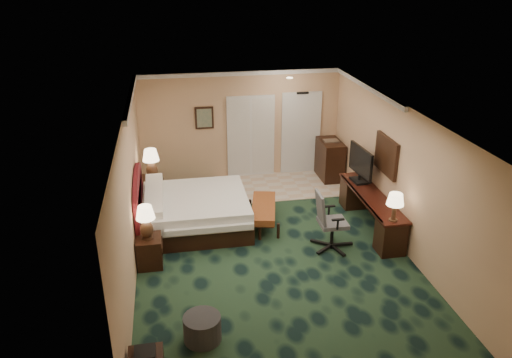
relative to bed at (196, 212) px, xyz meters
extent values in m
cube|color=black|center=(1.33, -1.20, -0.34)|extent=(5.00, 7.50, 0.00)
cube|color=white|center=(1.33, -1.20, 2.36)|extent=(5.00, 7.50, 0.00)
cube|color=#D7AB82|center=(1.33, 2.55, 1.01)|extent=(5.00, 0.00, 2.70)
cube|color=#D7AB82|center=(1.33, -4.95, 1.01)|extent=(5.00, 0.00, 2.70)
cube|color=#D7AB82|center=(-1.17, -1.20, 1.01)|extent=(0.00, 7.50, 2.70)
cube|color=#D7AB82|center=(3.83, -1.20, 1.01)|extent=(0.00, 7.50, 2.70)
cube|color=#C5AA8D|center=(2.23, 1.70, -0.33)|extent=(3.20, 1.70, 0.01)
cube|color=silver|center=(2.88, 2.52, 0.71)|extent=(1.02, 0.06, 2.18)
cube|color=#B4B0AA|center=(1.58, 2.51, 0.71)|extent=(1.20, 0.06, 2.10)
cube|color=#4E6D5C|center=(0.43, 2.51, 1.26)|extent=(0.45, 0.06, 0.55)
cube|color=white|center=(3.79, -0.60, 1.21)|extent=(0.05, 0.95, 0.75)
cube|color=silver|center=(0.00, 0.00, 0.00)|extent=(2.13, 1.98, 0.68)
cube|color=black|center=(-0.92, -1.31, -0.06)|extent=(0.45, 0.51, 0.56)
cube|color=black|center=(-0.89, 1.23, -0.02)|extent=(0.51, 0.58, 0.63)
cube|color=brown|center=(1.39, -0.20, -0.11)|extent=(0.76, 1.44, 0.46)
cylinder|color=#2B2B2B|center=(-0.14, -3.46, -0.14)|extent=(0.56, 0.56, 0.39)
cube|color=black|center=(3.55, -0.67, 0.02)|extent=(0.54, 2.50, 0.72)
cube|color=black|center=(3.54, 0.05, 0.77)|extent=(0.16, 1.01, 0.78)
cube|color=black|center=(3.53, 2.00, 0.15)|extent=(0.52, 0.93, 0.98)
camera|label=1|loc=(-0.39, -9.27, 4.71)|focal=35.00mm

